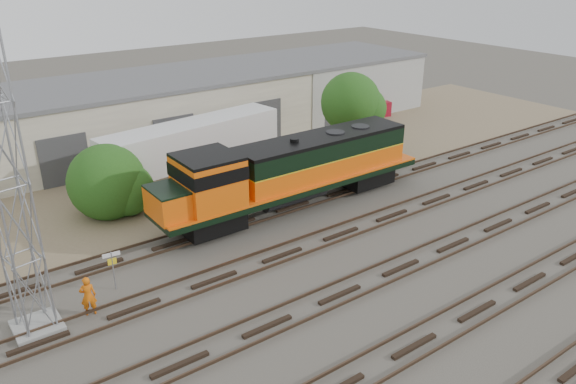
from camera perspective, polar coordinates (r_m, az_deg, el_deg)
ground at (r=28.12m, az=1.21°, el=-7.78°), size 140.00×140.00×0.00m
dirt_strip at (r=39.86m, az=-11.97°, el=1.41°), size 80.00×16.00×0.02m
tracks at (r=26.13m, az=5.27°, el=-10.34°), size 80.00×20.40×0.28m
warehouse at (r=46.13m, az=-16.43°, el=7.42°), size 58.40×10.40×5.30m
locomotive at (r=33.42m, az=0.20°, el=2.15°), size 17.98×3.15×4.32m
signal_tower at (r=23.48m, az=-26.53°, el=0.15°), size 1.89×1.89×12.83m
sign_post at (r=27.07m, az=-17.41°, el=-6.93°), size 0.80×0.12×1.96m
worker at (r=25.88m, az=-19.65°, el=-9.91°), size 0.76×0.60×1.84m
semi_trailer at (r=38.74m, az=-9.27°, el=4.95°), size 13.30×4.27×4.02m
dumpster_blue at (r=52.97m, az=8.12°, el=7.98°), size 2.03×1.97×1.50m
dumpster_red at (r=54.85m, az=9.42°, el=8.37°), size 1.78×1.71×1.40m
tree_mid at (r=34.61m, az=-17.44°, el=0.78°), size 4.78×4.55×4.55m
tree_east at (r=43.63m, az=6.77°, el=8.87°), size 4.82×4.59×6.19m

